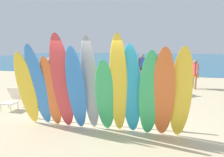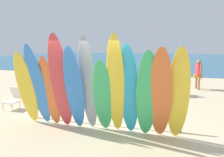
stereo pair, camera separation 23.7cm
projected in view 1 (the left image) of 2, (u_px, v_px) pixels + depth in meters
The scene contains 22 objects.
ground at pixel (140, 69), 19.56m from camera, with size 60.00×60.00×0.00m, color beige.
ocean_water at pixel (148, 58), 35.04m from camera, with size 60.00×40.00×0.02m, color teal.
surfboard_rack at pixel (103, 108), 5.99m from camera, with size 4.66×0.07×0.64m.
surfboard_yellow_0 at pixel (27, 90), 5.80m from camera, with size 0.54×0.08×2.29m, color yellow.
surfboard_blue_1 at pixel (38, 87), 5.69m from camera, with size 0.55×0.07×2.51m, color #337AD1.
surfboard_orange_2 at pixel (51, 92), 5.68m from camera, with size 0.52×0.08×2.16m, color orange.
surfboard_red_3 at pixel (62, 84), 5.45m from camera, with size 0.57×0.06×2.77m, color #D13D42.
surfboard_blue_4 at pixel (76, 90), 5.36m from camera, with size 0.49×0.07×2.48m, color #337AD1.
surfboard_grey_5 at pixel (90, 85), 5.40m from camera, with size 0.47×0.07×2.68m, color #999EA3.
surfboard_green_6 at pixel (105, 97), 5.31m from camera, with size 0.52×0.07×2.13m, color #38B266.
surfboard_yellow_7 at pixel (118, 86), 5.13m from camera, with size 0.46×0.08×2.77m, color yellow.
surfboard_teal_8 at pixel (131, 91), 5.14m from camera, with size 0.51×0.07×2.51m, color #289EC6.
surfboard_green_9 at pixel (149, 95), 4.99m from camera, with size 0.53×0.06×2.37m, color #38B266.
surfboard_orange_10 at pixel (163, 95), 4.90m from camera, with size 0.55×0.07×2.46m, color orange.
surfboard_yellow_11 at pixel (181, 95), 4.88m from camera, with size 0.52×0.06×2.44m, color yellow.
beachgoer_near_rack at pixel (195, 72), 10.88m from camera, with size 0.41×0.58×1.60m.
beachgoer_by_water at pixel (50, 72), 10.51m from camera, with size 0.45×0.64×1.73m.
beachgoer_midbeach at pixel (142, 65), 13.72m from camera, with size 0.59×0.41×1.75m.
beachgoer_photographing at pixel (152, 74), 9.79m from camera, with size 0.43×0.62×1.66m.
beachgoer_strolling at pixel (90, 76), 9.96m from camera, with size 0.56×0.24×1.48m.
beach_chair_red at pixel (42, 91), 8.68m from camera, with size 0.71×0.83×0.81m.
beach_chair_blue at pixel (12, 98), 7.48m from camera, with size 0.51×0.70×0.81m.
Camera 1 is at (1.51, -5.57, 2.41)m, focal length 32.10 mm.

